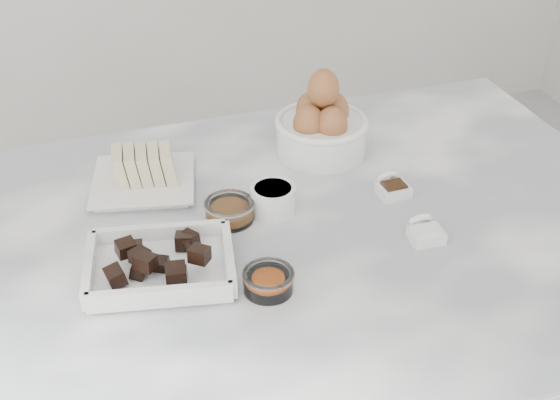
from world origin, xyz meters
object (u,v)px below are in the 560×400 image
(egg_bowl, at_px, (321,126))
(zest_bowl, at_px, (268,280))
(vanilla_spoon, at_px, (392,187))
(sugar_ramekin, at_px, (273,198))
(butter_plate, at_px, (141,173))
(salt_spoon, at_px, (425,231))
(honey_bowl, at_px, (230,210))
(chocolate_dish, at_px, (160,262))

(egg_bowl, xyz_separation_m, zest_bowl, (-0.20, -0.33, -0.03))
(zest_bowl, bearing_deg, vanilla_spoon, 32.91)
(vanilla_spoon, bearing_deg, sugar_ramekin, 176.62)
(sugar_ramekin, bearing_deg, butter_plate, 143.18)
(sugar_ramekin, distance_m, zest_bowl, 0.19)
(zest_bowl, height_order, salt_spoon, salt_spoon)
(salt_spoon, bearing_deg, honey_bowl, 152.51)
(chocolate_dish, relative_size, zest_bowl, 3.18)
(egg_bowl, height_order, honey_bowl, egg_bowl)
(butter_plate, distance_m, zest_bowl, 0.34)
(chocolate_dish, relative_size, butter_plate, 1.16)
(honey_bowl, distance_m, zest_bowl, 0.18)
(chocolate_dish, bearing_deg, salt_spoon, -5.18)
(sugar_ramekin, distance_m, honey_bowl, 0.07)
(butter_plate, relative_size, zest_bowl, 2.74)
(sugar_ramekin, bearing_deg, salt_spoon, -36.00)
(chocolate_dish, height_order, honey_bowl, chocolate_dish)
(egg_bowl, height_order, salt_spoon, egg_bowl)
(sugar_ramekin, height_order, honey_bowl, sugar_ramekin)
(chocolate_dish, bearing_deg, butter_plate, 86.49)
(sugar_ramekin, relative_size, zest_bowl, 1.00)
(zest_bowl, bearing_deg, chocolate_dish, 149.55)
(salt_spoon, bearing_deg, egg_bowl, 100.62)
(egg_bowl, relative_size, salt_spoon, 2.64)
(chocolate_dish, bearing_deg, sugar_ramekin, 27.76)
(egg_bowl, height_order, vanilla_spoon, egg_bowl)
(honey_bowl, xyz_separation_m, vanilla_spoon, (0.27, -0.01, -0.00))
(butter_plate, xyz_separation_m, zest_bowl, (0.12, -0.32, -0.01))
(sugar_ramekin, relative_size, salt_spoon, 1.16)
(egg_bowl, bearing_deg, butter_plate, -177.30)
(butter_plate, distance_m, egg_bowl, 0.32)
(salt_spoon, bearing_deg, butter_plate, 143.60)
(sugar_ramekin, xyz_separation_m, egg_bowl, (0.14, 0.15, 0.03))
(honey_bowl, relative_size, zest_bowl, 1.08)
(honey_bowl, bearing_deg, butter_plate, 128.77)
(sugar_ramekin, distance_m, salt_spoon, 0.24)
(vanilla_spoon, bearing_deg, egg_bowl, 110.44)
(butter_plate, height_order, sugar_ramekin, butter_plate)
(chocolate_dish, bearing_deg, honey_bowl, 38.60)
(zest_bowl, height_order, vanilla_spoon, vanilla_spoon)
(vanilla_spoon, distance_m, salt_spoon, 0.13)
(butter_plate, bearing_deg, egg_bowl, 2.70)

